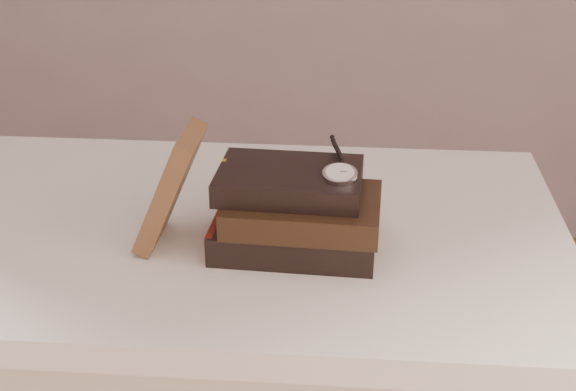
{
  "coord_description": "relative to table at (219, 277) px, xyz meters",
  "views": [
    {
      "loc": [
        0.19,
        -0.66,
        1.29
      ],
      "look_at": [
        0.11,
        0.29,
        0.82
      ],
      "focal_mm": 50.11,
      "sensor_mm": 36.0,
      "label": 1
    }
  ],
  "objects": [
    {
      "name": "book_stack",
      "position": [
        0.12,
        -0.06,
        0.14
      ],
      "size": [
        0.23,
        0.16,
        0.11
      ],
      "color": "black",
      "rests_on": "table"
    },
    {
      "name": "journal",
      "position": [
        -0.05,
        -0.06,
        0.17
      ],
      "size": [
        0.09,
        0.11,
        0.16
      ],
      "primitive_type": "cube",
      "rotation": [
        0.0,
        0.41,
        -0.02
      ],
      "color": "#492E1C",
      "rests_on": "table"
    },
    {
      "name": "table",
      "position": [
        0.0,
        0.0,
        0.0
      ],
      "size": [
        1.0,
        0.6,
        0.75
      ],
      "color": "white",
      "rests_on": "ground"
    },
    {
      "name": "eyeglasses",
      "position": [
        0.04,
        0.02,
        0.15
      ],
      "size": [
        0.1,
        0.11,
        0.04
      ],
      "color": "silver",
      "rests_on": "book_stack"
    },
    {
      "name": "pocket_watch",
      "position": [
        0.18,
        -0.06,
        0.21
      ],
      "size": [
        0.05,
        0.15,
        0.02
      ],
      "color": "silver",
      "rests_on": "book_stack"
    }
  ]
}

